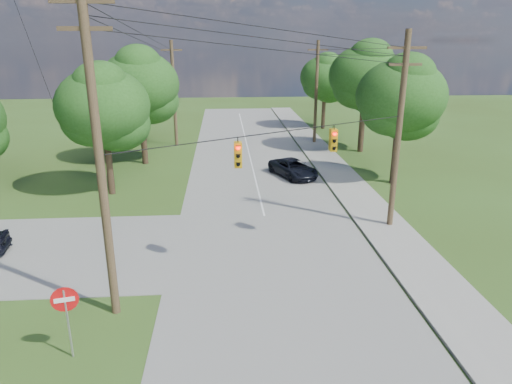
{
  "coord_description": "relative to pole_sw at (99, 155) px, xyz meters",
  "views": [
    {
      "loc": [
        -0.32,
        -15.17,
        9.94
      ],
      "look_at": [
        1.14,
        5.0,
        3.21
      ],
      "focal_mm": 32.0,
      "sensor_mm": 36.0,
      "label": 1
    }
  ],
  "objects": [
    {
      "name": "power_lines",
      "position": [
        6.1,
        11.14,
        2.93
      ],
      "size": [
        13.93,
        29.62,
        4.93
      ],
      "color": "black",
      "rests_on": "ground"
    },
    {
      "name": "do_not_enter_sign",
      "position": [
        -0.86,
        -2.57,
        -4.36
      ],
      "size": [
        0.85,
        0.23,
        2.59
      ],
      "rotation": [
        0.0,
        0.0,
        0.22
      ],
      "color": "#9A9C9F",
      "rests_on": "ground"
    },
    {
      "name": "pole_north_e",
      "position": [
        13.5,
        29.6,
        -1.1
      ],
      "size": [
        2.0,
        0.32,
        10.0
      ],
      "color": "brown",
      "rests_on": "ground"
    },
    {
      "name": "main_road",
      "position": [
        6.6,
        4.6,
        -6.21
      ],
      "size": [
        10.0,
        100.0,
        0.03
      ],
      "primitive_type": "cube",
      "color": "gray",
      "rests_on": "ground"
    },
    {
      "name": "sidewalk_east",
      "position": [
        13.3,
        4.6,
        -6.17
      ],
      "size": [
        2.6,
        100.0,
        0.12
      ],
      "primitive_type": "cube",
      "color": "gray",
      "rests_on": "ground"
    },
    {
      "name": "tree_w_far",
      "position": [
        -4.4,
        32.6,
        0.02
      ],
      "size": [
        6.0,
        6.0,
        8.73
      ],
      "color": "#473123",
      "rests_on": "ground"
    },
    {
      "name": "ground",
      "position": [
        4.6,
        -0.4,
        -6.23
      ],
      "size": [
        140.0,
        140.0,
        0.0
      ],
      "primitive_type": "plane",
      "color": "#344D19",
      "rests_on": "ground"
    },
    {
      "name": "tree_w_near",
      "position": [
        -3.4,
        14.6,
        -0.3
      ],
      "size": [
        6.0,
        6.0,
        8.4
      ],
      "color": "#473123",
      "rests_on": "ground"
    },
    {
      "name": "car_main_north",
      "position": [
        9.54,
        17.71,
        -5.55
      ],
      "size": [
        3.84,
        5.16,
        1.3
      ],
      "primitive_type": "imported",
      "rotation": [
        0.0,
        0.0,
        0.41
      ],
      "color": "black",
      "rests_on": "main_road"
    },
    {
      "name": "traffic_signals",
      "position": [
        7.15,
        4.03,
        -0.73
      ],
      "size": [
        4.91,
        3.27,
        1.05
      ],
      "color": "#C9950B",
      "rests_on": "ground"
    },
    {
      "name": "tree_w_mid",
      "position": [
        -2.4,
        22.6,
        0.35
      ],
      "size": [
        6.4,
        6.4,
        9.22
      ],
      "color": "#473123",
      "rests_on": "ground"
    },
    {
      "name": "pole_ne",
      "position": [
        13.5,
        7.6,
        -0.76
      ],
      "size": [
        2.0,
        0.32,
        10.5
      ],
      "color": "brown",
      "rests_on": "ground"
    },
    {
      "name": "tree_e_far",
      "position": [
        16.1,
        37.6,
        -0.31
      ],
      "size": [
        5.8,
        5.8,
        8.32
      ],
      "color": "#473123",
      "rests_on": "ground"
    },
    {
      "name": "pole_sw",
      "position": [
        0.0,
        0.0,
        0.0
      ],
      "size": [
        2.0,
        0.32,
        12.0
      ],
      "color": "brown",
      "rests_on": "ground"
    },
    {
      "name": "pole_north_w",
      "position": [
        -0.4,
        29.6,
        -1.1
      ],
      "size": [
        2.0,
        0.32,
        10.0
      ],
      "color": "brown",
      "rests_on": "ground"
    },
    {
      "name": "tree_e_mid",
      "position": [
        17.1,
        25.6,
        0.68
      ],
      "size": [
        6.6,
        6.6,
        9.64
      ],
      "color": "#473123",
      "rests_on": "ground"
    },
    {
      "name": "tree_e_near",
      "position": [
        16.6,
        15.6,
        0.02
      ],
      "size": [
        6.2,
        6.2,
        8.81
      ],
      "color": "#473123",
      "rests_on": "ground"
    }
  ]
}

